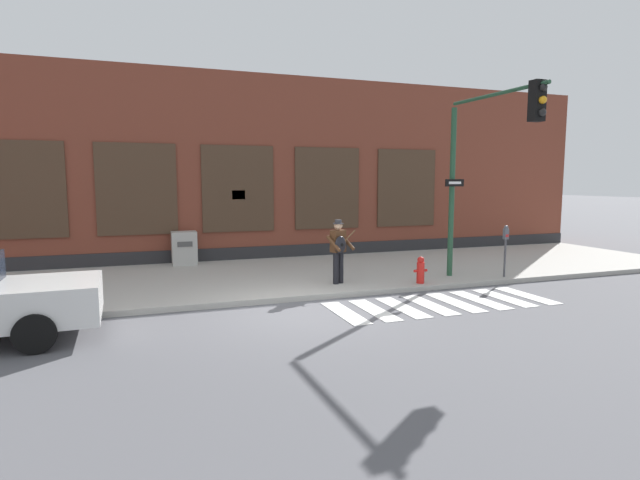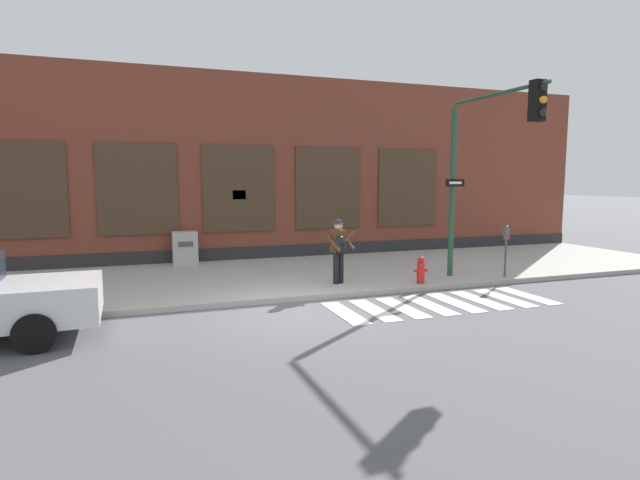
% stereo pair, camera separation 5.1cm
% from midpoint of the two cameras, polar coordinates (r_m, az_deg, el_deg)
% --- Properties ---
extents(ground_plane, '(160.00, 160.00, 0.00)m').
position_cam_midpoint_polar(ground_plane, '(10.69, -2.22, -8.30)').
color(ground_plane, '#56565B').
extents(sidewalk, '(28.00, 5.93, 0.13)m').
position_cam_midpoint_polar(sidewalk, '(14.36, -6.86, -4.19)').
color(sidewalk, '#ADAAA3').
rests_on(sidewalk, ground).
extents(building_backdrop, '(28.00, 4.06, 6.36)m').
position_cam_midpoint_polar(building_backdrop, '(18.98, -10.30, 7.83)').
color(building_backdrop, brown).
rests_on(building_backdrop, ground).
extents(crosswalk, '(5.20, 1.90, 0.01)m').
position_cam_midpoint_polar(crosswalk, '(11.75, 13.91, -7.09)').
color(crosswalk, silver).
rests_on(crosswalk, ground).
extents(busker, '(0.79, 0.67, 1.66)m').
position_cam_midpoint_polar(busker, '(12.83, 2.29, -0.88)').
color(busker, black).
rests_on(busker, sidewalk).
extents(traffic_light, '(0.60, 3.33, 4.82)m').
position_cam_midpoint_polar(traffic_light, '(13.32, 18.45, 9.56)').
color(traffic_light, '#234C33').
rests_on(traffic_light, sidewalk).
extents(parking_meter, '(0.13, 0.11, 1.44)m').
position_cam_midpoint_polar(parking_meter, '(14.68, 20.59, -0.34)').
color(parking_meter, '#47474C').
rests_on(parking_meter, sidewalk).
extents(utility_box, '(0.77, 0.60, 1.05)m').
position_cam_midpoint_polar(utility_box, '(16.47, -15.09, -0.89)').
color(utility_box, '#ADADA8').
rests_on(utility_box, sidewalk).
extents(fire_hydrant, '(0.38, 0.20, 0.70)m').
position_cam_midpoint_polar(fire_hydrant, '(13.24, 11.55, -3.40)').
color(fire_hydrant, red).
rests_on(fire_hydrant, sidewalk).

